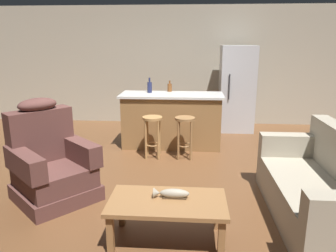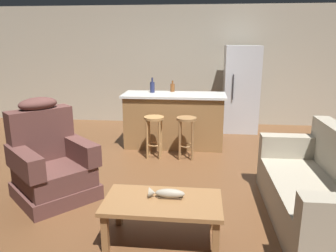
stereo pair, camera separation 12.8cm
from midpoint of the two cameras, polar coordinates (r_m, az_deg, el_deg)
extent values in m
plane|color=brown|center=(4.72, -1.23, -8.52)|extent=(12.00, 12.00, 0.00)
cube|color=#A89E89|center=(7.47, 1.04, 10.43)|extent=(12.00, 0.05, 2.60)
cube|color=olive|center=(3.13, -1.32, -13.15)|extent=(1.10, 0.60, 0.04)
cube|color=olive|center=(3.12, -11.22, -18.08)|extent=(0.06, 0.06, 0.38)
cube|color=olive|center=(3.03, 8.04, -19.00)|extent=(0.06, 0.06, 0.38)
cube|color=olive|center=(3.52, -9.12, -13.91)|extent=(0.06, 0.06, 0.38)
cube|color=olive|center=(3.44, 7.54, -14.56)|extent=(0.06, 0.06, 0.38)
cube|color=#4C3823|center=(3.16, -0.04, -12.31)|extent=(0.22, 0.07, 0.01)
ellipsoid|color=#9E937F|center=(3.15, -0.04, -11.68)|extent=(0.28, 0.09, 0.09)
cone|color=#9E937F|center=(3.16, -3.18, -11.56)|extent=(0.06, 0.10, 0.10)
cube|color=#9E937F|center=(3.91, 23.06, -13.38)|extent=(0.85, 1.90, 0.20)
cube|color=#9E937F|center=(3.82, 23.38, -10.58)|extent=(0.85, 1.90, 0.22)
cube|color=#9E937F|center=(4.48, 20.23, -3.11)|extent=(0.84, 0.20, 0.28)
cube|color=brown|center=(4.26, -19.73, -10.78)|extent=(1.19, 1.19, 0.18)
cube|color=brown|center=(4.18, -19.98, -8.17)|extent=(1.10, 1.10, 0.24)
cube|color=brown|center=(4.31, -22.10, -1.51)|extent=(0.69, 0.72, 0.64)
ellipsoid|color=brown|center=(4.22, -22.60, 3.45)|extent=(0.51, 0.52, 0.16)
cube|color=brown|center=(4.20, -16.06, -4.07)|extent=(0.71, 0.67, 0.26)
cube|color=brown|center=(3.97, -24.54, -5.99)|extent=(0.71, 0.67, 0.26)
cube|color=olive|center=(5.85, 0.01, 0.83)|extent=(1.71, 0.63, 0.91)
cube|color=silver|center=(5.76, 0.01, 5.42)|extent=(1.80, 0.70, 0.04)
cylinder|color=#A87A47|center=(5.22, -3.43, 1.40)|extent=(0.32, 0.32, 0.04)
torus|color=#A87A47|center=(5.34, -3.36, -3.20)|extent=(0.23, 0.23, 0.02)
cylinder|color=#A87A47|center=(5.23, -4.60, -2.46)|extent=(0.04, 0.04, 0.64)
cylinder|color=#A87A47|center=(5.21, -2.43, -2.52)|extent=(0.04, 0.04, 0.64)
cylinder|color=#A87A47|center=(5.42, -4.28, -1.84)|extent=(0.04, 0.04, 0.64)
cylinder|color=#A87A47|center=(5.40, -2.18, -1.89)|extent=(0.04, 0.04, 0.64)
cylinder|color=olive|center=(5.18, 2.28, 1.30)|extent=(0.32, 0.32, 0.04)
torus|color=olive|center=(5.30, 2.23, -3.33)|extent=(0.23, 0.23, 0.02)
cylinder|color=olive|center=(5.18, 1.09, -2.60)|extent=(0.04, 0.04, 0.64)
cylinder|color=olive|center=(5.17, 3.31, -2.64)|extent=(0.04, 0.04, 0.64)
cylinder|color=olive|center=(5.37, 1.21, -1.96)|extent=(0.04, 0.04, 0.64)
cylinder|color=olive|center=(5.36, 3.35, -2.01)|extent=(0.04, 0.04, 0.64)
cube|color=#B7B7BC|center=(6.99, 11.35, 6.38)|extent=(0.70, 0.66, 1.76)
cylinder|color=#333338|center=(6.61, 10.08, 6.74)|extent=(0.02, 0.02, 0.50)
cylinder|color=#23284C|center=(5.90, -3.85, 6.73)|extent=(0.08, 0.08, 0.19)
cylinder|color=#23284C|center=(5.88, -3.87, 8.02)|extent=(0.03, 0.03, 0.08)
cylinder|color=brown|center=(6.01, -0.32, 6.68)|extent=(0.08, 0.08, 0.14)
cylinder|color=brown|center=(6.00, -0.32, 7.63)|extent=(0.03, 0.03, 0.06)
camera|label=1|loc=(0.06, -90.84, -0.22)|focal=35.00mm
camera|label=2|loc=(0.06, 89.16, 0.22)|focal=35.00mm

